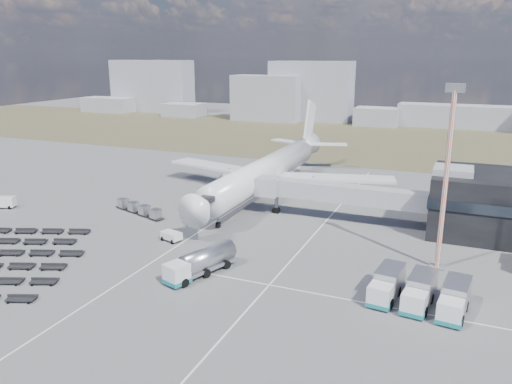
% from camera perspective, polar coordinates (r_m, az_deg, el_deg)
% --- Properties ---
extents(ground, '(420.00, 420.00, 0.00)m').
position_cam_1_polar(ground, '(77.97, -7.36, -6.10)').
color(ground, '#565659').
rests_on(ground, ground).
extents(grass_strip, '(420.00, 90.00, 0.01)m').
position_cam_1_polar(grass_strip, '(178.61, 10.67, 6.01)').
color(grass_strip, brown).
rests_on(grass_strip, ground).
extents(lane_markings, '(47.12, 110.00, 0.01)m').
position_cam_1_polar(lane_markings, '(76.37, 0.18, -6.44)').
color(lane_markings, silver).
rests_on(lane_markings, ground).
extents(jet_bridge, '(30.30, 3.80, 7.05)m').
position_cam_1_polar(jet_bridge, '(88.63, 8.22, -0.04)').
color(jet_bridge, '#939399').
rests_on(jet_bridge, ground).
extents(airliner, '(51.59, 64.53, 17.62)m').
position_cam_1_polar(airliner, '(104.37, 1.47, 2.61)').
color(airliner, silver).
rests_on(airliner, ground).
extents(skyline, '(300.23, 25.61, 25.73)m').
position_cam_1_polar(skyline, '(221.90, 7.67, 10.33)').
color(skyline, '#90929D').
rests_on(skyline, ground).
extents(fuel_tanker, '(6.16, 11.29, 3.55)m').
position_cam_1_polar(fuel_tanker, '(67.41, -6.33, -7.99)').
color(fuel_tanker, silver).
rests_on(fuel_tanker, ground).
extents(pushback_tug, '(3.64, 2.66, 1.47)m').
position_cam_1_polar(pushback_tug, '(80.15, -9.65, -5.03)').
color(pushback_tug, silver).
rests_on(pushback_tug, ground).
extents(utility_van, '(4.53, 3.36, 2.22)m').
position_cam_1_polar(utility_van, '(107.03, -26.87, -1.08)').
color(utility_van, silver).
rests_on(utility_van, ground).
extents(catering_truck, '(5.00, 7.38, 3.14)m').
position_cam_1_polar(catering_truck, '(107.79, 2.97, 0.99)').
color(catering_truck, silver).
rests_on(catering_truck, ground).
extents(service_trucks_near, '(11.28, 9.03, 3.18)m').
position_cam_1_polar(service_trucks_near, '(62.43, 18.17, -10.75)').
color(service_trucks_near, silver).
rests_on(service_trucks_near, ground).
extents(uld_row, '(12.46, 5.61, 1.74)m').
position_cam_1_polar(uld_row, '(94.42, -13.22, -1.86)').
color(uld_row, black).
rests_on(uld_row, ground).
extents(floodlight_mast, '(2.37, 1.93, 25.02)m').
position_cam_1_polar(floodlight_mast, '(70.22, 20.87, 1.30)').
color(floodlight_mast, '#AE3C1B').
rests_on(floodlight_mast, ground).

